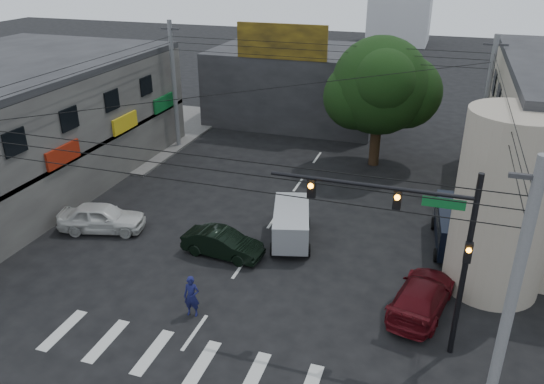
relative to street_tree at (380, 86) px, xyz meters
The scene contains 16 objects.
ground 18.30m from the street_tree, 103.24° to the right, with size 160.00×160.00×0.00m, color black.
sidewalk_far_left 22.67m from the street_tree, behind, with size 16.00×16.00×0.15m, color #514F4C.
corner_column 14.84m from the street_tree, 61.70° to the right, with size 4.00×4.00×8.00m, color #9F927E.
building_far 12.29m from the street_tree, 131.63° to the left, with size 14.00×10.00×6.00m, color #232326.
billboard 9.17m from the street_tree, 152.86° to the left, with size 7.00×0.30×2.60m, color olive.
street_tree is the anchor object (origin of this frame).
traffic_gantry 18.42m from the street_tree, 78.01° to the right, with size 7.10×0.35×7.20m.
utility_pole_near_right 22.48m from the street_tree, 73.18° to the right, with size 0.32×0.32×9.20m, color #59595B.
utility_pole_far_left 14.56m from the street_tree, behind, with size 0.32×0.32×9.20m, color #59595B.
utility_pole_far_right 6.63m from the street_tree, ahead, with size 0.32×0.32×9.20m, color #59595B.
dark_sedan 15.99m from the street_tree, 109.97° to the right, with size 4.10×1.73×1.31m, color black.
white_compact 19.19m from the street_tree, 131.12° to the right, with size 4.78×2.91×1.52m, color silver.
maroon_sedan 17.00m from the street_tree, 74.84° to the right, with size 2.89×5.09×1.39m, color #510B11.
silver_minivan 13.06m from the street_tree, 101.52° to the right, with size 2.75×4.45×1.78m, color #A2A5AA, non-canonical shape.
navy_van 12.17m from the street_tree, 61.02° to the right, with size 2.25×5.02×1.96m, color black, non-canonical shape.
traffic_officer 20.07m from the street_tree, 103.50° to the right, with size 0.70×0.51×1.80m, color #131542.
Camera 1 is at (8.03, -17.71, 13.67)m, focal length 35.00 mm.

